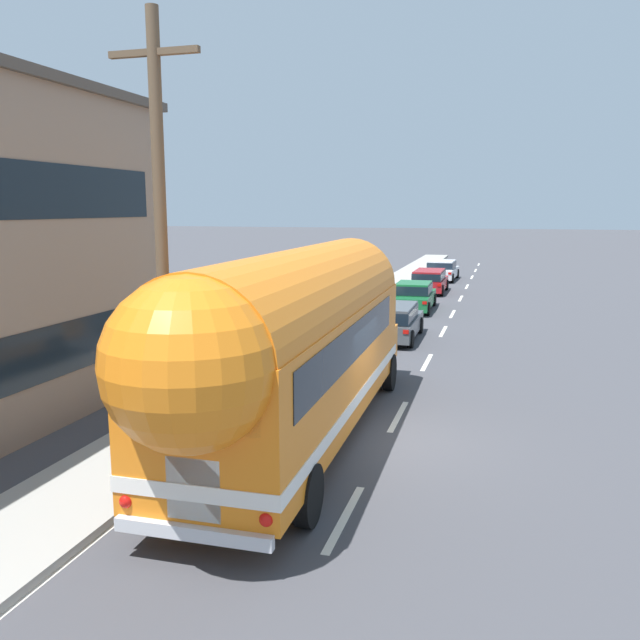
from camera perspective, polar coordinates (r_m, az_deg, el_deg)
ground_plane at (r=14.34m, az=5.80°, el=-10.39°), size 300.00×300.00×0.00m
lane_markings at (r=27.17m, az=5.65°, el=-0.72°), size 3.58×80.00×0.01m
sidewalk_slab at (r=24.76m, az=-0.57°, el=-1.54°), size 2.30×90.00×0.15m
utility_pole at (r=12.71m, az=-13.75°, el=7.20°), size 1.80×0.24×8.50m
painted_bus at (r=13.08m, az=-2.29°, el=-1.84°), size 2.74×12.55×4.12m
car_lead at (r=24.67m, az=6.25°, el=0.04°), size 2.05×4.30×1.37m
car_second at (r=32.09m, az=8.22°, el=2.17°), size 1.94×4.61×1.37m
car_third at (r=38.78m, az=9.57°, el=3.52°), size 1.91×4.36×1.37m
car_fourth at (r=45.90m, az=10.62°, el=4.38°), size 2.13×4.74×1.37m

